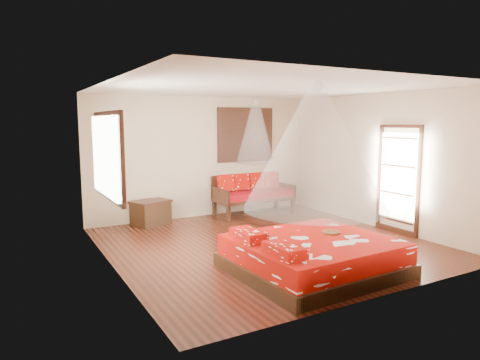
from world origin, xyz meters
The scene contains 10 objects.
room centered at (0.00, 0.00, 1.40)m, with size 5.54×5.54×2.84m.
bed centered at (-0.22, -1.60, 0.25)m, with size 2.33×2.12×0.65m.
daybed centered at (1.12, 2.39, 0.52)m, with size 1.90×0.84×0.97m.
storage_chest centered at (-1.40, 2.45, 0.27)m, with size 0.93×0.81×0.53m.
shutter_panel centered at (1.12, 2.72, 1.90)m, with size 1.52×0.06×1.32m.
window_left centered at (-2.71, 0.20, 1.70)m, with size 0.10×1.74×1.34m.
glazed_door centered at (2.72, -0.60, 1.07)m, with size 0.08×1.02×2.16m.
wine_tray centered at (0.25, -1.47, 0.56)m, with size 0.29×0.29×0.23m.
mosquito_net_main centered at (-0.20, -1.60, 1.85)m, with size 2.08×2.08×1.80m, color white.
mosquito_net_daybed centered at (1.12, 2.25, 2.00)m, with size 0.91×0.91×1.50m, color white.
Camera 1 is at (-4.12, -6.42, 2.20)m, focal length 32.00 mm.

